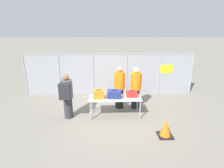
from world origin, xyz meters
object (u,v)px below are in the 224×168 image
at_px(suitcase_orange, 99,94).
at_px(suitcase_navy, 114,94).
at_px(traveler_hooded, 67,95).
at_px(traffic_cone, 166,128).
at_px(utility_trailer, 143,74).
at_px(security_worker_far, 136,87).
at_px(security_worker_near, 119,87).
at_px(inspection_table, 115,99).
at_px(suitcase_red, 132,94).

distance_m(suitcase_orange, suitcase_navy, 0.56).
xyz_separation_m(traveler_hooded, traffic_cone, (3.13, -1.22, -0.64)).
xyz_separation_m(utility_trailer, traffic_cone, (-0.56, -6.02, -0.15)).
bearing_deg(security_worker_far, security_worker_near, 23.48).
distance_m(inspection_table, security_worker_far, 1.12).
distance_m(suitcase_red, security_worker_far, 0.69).
bearing_deg(suitcase_navy, security_worker_far, 37.82).
relative_size(suitcase_orange, security_worker_near, 0.23).
distance_m(inspection_table, security_worker_near, 0.79).
bearing_deg(utility_trailer, suitcase_navy, -113.38).
relative_size(security_worker_far, utility_trailer, 0.40).
bearing_deg(security_worker_far, suitcase_orange, 54.66).
bearing_deg(suitcase_navy, traveler_hooded, -176.21).
xyz_separation_m(suitcase_navy, traffic_cone, (1.47, -1.33, -0.61)).
bearing_deg(suitcase_red, traffic_cone, -58.66).
height_order(inspection_table, traffic_cone, inspection_table).
height_order(suitcase_red, traveler_hooded, traveler_hooded).
relative_size(suitcase_navy, utility_trailer, 0.12).
height_order(traveler_hooded, security_worker_near, security_worker_near).
bearing_deg(suitcase_navy, utility_trailer, 66.62).
height_order(suitcase_navy, utility_trailer, suitcase_navy).
distance_m(utility_trailer, traffic_cone, 6.05).
distance_m(suitcase_navy, traveler_hooded, 1.67).
xyz_separation_m(inspection_table, security_worker_far, (0.86, 0.69, 0.20)).
xyz_separation_m(security_worker_near, traffic_cone, (1.23, -2.06, -0.63)).
bearing_deg(suitcase_navy, inspection_table, 3.81).
height_order(suitcase_red, traffic_cone, suitcase_red).
distance_m(suitcase_orange, security_worker_near, 1.12).
bearing_deg(suitcase_navy, security_worker_near, 71.92).
xyz_separation_m(suitcase_navy, traveler_hooded, (-1.66, -0.11, 0.03)).
height_order(suitcase_orange, traveler_hooded, traveler_hooded).
bearing_deg(utility_trailer, suitcase_orange, -118.60).
bearing_deg(security_worker_near, inspection_table, 92.77).
xyz_separation_m(security_worker_far, traffic_cone, (0.58, -2.02, -0.62)).
bearing_deg(security_worker_near, suitcase_navy, 91.04).
height_order(suitcase_orange, suitcase_navy, suitcase_orange).
xyz_separation_m(traveler_hooded, security_worker_near, (1.90, 0.84, -0.01)).
xyz_separation_m(suitcase_orange, suitcase_navy, (0.56, 0.06, -0.02)).
relative_size(inspection_table, suitcase_navy, 3.68).
xyz_separation_m(suitcase_navy, suitcase_red, (0.63, 0.05, -0.02)).
relative_size(traveler_hooded, utility_trailer, 0.38).
xyz_separation_m(suitcase_orange, utility_trailer, (2.59, 4.75, -0.48)).
height_order(suitcase_orange, security_worker_near, security_worker_near).
bearing_deg(security_worker_near, traffic_cone, 139.95).
distance_m(inspection_table, suitcase_red, 0.63).
bearing_deg(suitcase_orange, security_worker_far, 27.24).
bearing_deg(suitcase_orange, traveler_hooded, -177.20).
bearing_deg(traveler_hooded, security_worker_far, 27.90).
xyz_separation_m(traveler_hooded, utility_trailer, (3.69, 4.80, -0.49)).
bearing_deg(traffic_cone, suitcase_orange, 147.89).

